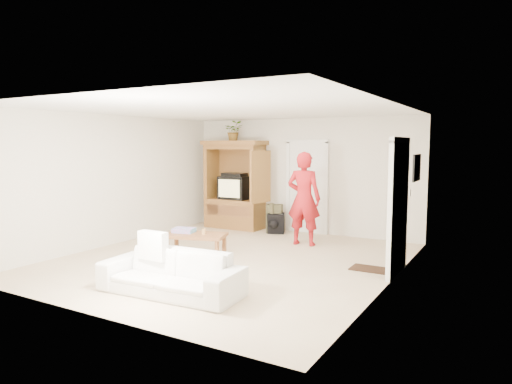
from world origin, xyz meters
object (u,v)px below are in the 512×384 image
man (304,199)px  coffee_table (196,237)px  sofa (171,273)px  armoire (236,190)px

man → coffee_table: (-1.33, -1.79, -0.59)m
sofa → man: bearing=81.3°
man → coffee_table: 2.31m
man → coffee_table: man is taller
sofa → coffee_table: 2.13m
coffee_table → armoire: bearing=90.0°
man → coffee_table: bearing=48.0°
man → sofa: (-0.32, -3.67, -0.65)m
armoire → man: 2.38m
armoire → coffee_table: armoire is taller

